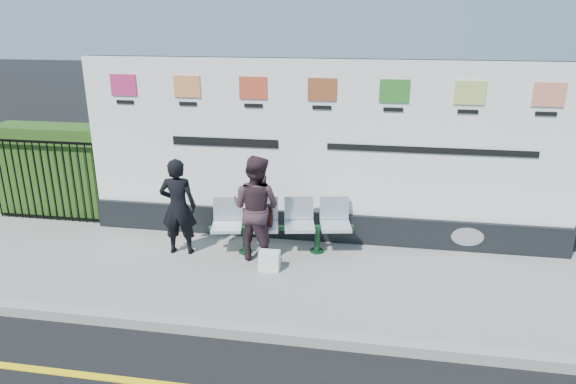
% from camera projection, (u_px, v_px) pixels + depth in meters
% --- Properties ---
extents(pavement, '(14.00, 3.00, 0.12)m').
position_uv_depth(pavement, '(276.00, 276.00, 7.68)').
color(pavement, gray).
rests_on(pavement, ground).
extents(kerb, '(14.00, 0.18, 0.14)m').
position_uv_depth(kerb, '(253.00, 333.00, 6.28)').
color(kerb, gray).
rests_on(kerb, ground).
extents(billboard, '(8.00, 0.30, 3.00)m').
position_uv_depth(billboard, '(321.00, 166.00, 8.42)').
color(billboard, black).
rests_on(billboard, pavement).
extents(hedge, '(2.35, 0.70, 1.70)m').
position_uv_depth(hedge, '(59.00, 170.00, 9.79)').
color(hedge, '#294D17').
rests_on(hedge, pavement).
extents(railing, '(2.05, 0.06, 1.54)m').
position_uv_depth(railing, '(45.00, 181.00, 9.40)').
color(railing, black).
rests_on(railing, pavement).
extents(bench, '(2.28, 0.98, 0.47)m').
position_uv_depth(bench, '(281.00, 238.00, 8.25)').
color(bench, silver).
rests_on(bench, pavement).
extents(woman_left, '(0.61, 0.44, 1.57)m').
position_uv_depth(woman_left, '(178.00, 207.00, 8.07)').
color(woman_left, black).
rests_on(woman_left, pavement).
extents(woman_right, '(0.96, 0.85, 1.67)m').
position_uv_depth(woman_right, '(256.00, 208.00, 7.88)').
color(woman_right, '#362329').
rests_on(woman_right, pavement).
extents(handbag_brown, '(0.31, 0.14, 0.24)m').
position_uv_depth(handbag_brown, '(263.00, 218.00, 8.13)').
color(handbag_brown, black).
rests_on(handbag_brown, bench).
extents(carrier_bag_white, '(0.30, 0.18, 0.30)m').
position_uv_depth(carrier_bag_white, '(269.00, 261.00, 7.68)').
color(carrier_bag_white, white).
rests_on(carrier_bag_white, pavement).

